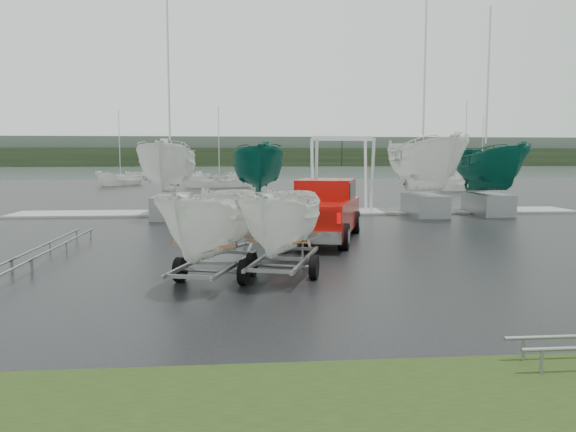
# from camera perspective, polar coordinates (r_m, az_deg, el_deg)

# --- Properties ---
(ground_plane) EXTENTS (120.00, 120.00, 0.00)m
(ground_plane) POSITION_cam_1_polar(r_m,az_deg,el_deg) (17.53, 6.07, -3.90)
(ground_plane) COLOR black
(ground_plane) RESTS_ON ground
(lake) EXTENTS (300.00, 300.00, 0.00)m
(lake) POSITION_cam_1_polar(r_m,az_deg,el_deg) (117.02, -3.53, 4.51)
(lake) COLOR gray
(lake) RESTS_ON ground
(grass_verge) EXTENTS (40.00, 40.00, 0.00)m
(grass_verge) POSITION_cam_1_polar(r_m,az_deg,el_deg) (7.46, 23.63, -18.22)
(grass_verge) COLOR black
(grass_verge) RESTS_ON ground
(dock) EXTENTS (30.00, 3.00, 0.12)m
(dock) POSITION_cam_1_polar(r_m,az_deg,el_deg) (30.27, 1.28, 0.40)
(dock) COLOR gray
(dock) RESTS_ON ground
(treeline) EXTENTS (300.00, 8.00, 6.00)m
(treeline) POSITION_cam_1_polar(r_m,az_deg,el_deg) (186.96, -4.16, 5.98)
(treeline) COLOR black
(treeline) RESTS_ON ground
(far_hill) EXTENTS (300.00, 6.00, 10.00)m
(far_hill) POSITION_cam_1_polar(r_m,az_deg,el_deg) (194.97, -4.21, 6.57)
(far_hill) COLOR #4C5651
(far_hill) RESTS_ON ground
(pickup_truck) EXTENTS (4.01, 6.86, 2.16)m
(pickup_truck) POSITION_cam_1_polar(r_m,az_deg,el_deg) (20.75, 3.58, 0.80)
(pickup_truck) COLOR #960C08
(pickup_truck) RESTS_ON ground
(trailer_hitched) EXTENTS (2.18, 3.79, 5.03)m
(trailer_hitched) POSITION_cam_1_polar(r_m,az_deg,el_deg) (13.99, -0.41, 4.87)
(trailer_hitched) COLOR gray
(trailer_hitched) RESTS_ON ground
(trailer_parked) EXTENTS (2.22, 3.79, 5.19)m
(trailer_parked) POSITION_cam_1_polar(r_m,az_deg,el_deg) (13.48, -7.64, 5.13)
(trailer_parked) COLOR gray
(trailer_parked) RESTS_ON ground
(boat_hoist) EXTENTS (3.30, 2.18, 4.12)m
(boat_hoist) POSITION_cam_1_polar(r_m,az_deg,el_deg) (30.46, 5.49, 5.35)
(boat_hoist) COLOR silver
(boat_hoist) RESTS_ON ground
(keelboat_0) EXTENTS (2.64, 3.20, 10.81)m
(keelboat_0) POSITION_cam_1_polar(r_m,az_deg,el_deg) (28.15, -12.04, 8.30)
(keelboat_0) COLOR gray
(keelboat_0) RESTS_ON ground
(keelboat_1) EXTENTS (2.51, 3.20, 7.77)m
(keelboat_1) POSITION_cam_1_polar(r_m,az_deg,el_deg) (28.17, -2.99, 7.99)
(keelboat_1) COLOR gray
(keelboat_1) RESTS_ON ground
(keelboat_2) EXTENTS (2.94, 3.20, 11.12)m
(keelboat_2) POSITION_cam_1_polar(r_m,az_deg,el_deg) (29.58, 13.90, 9.07)
(keelboat_2) COLOR gray
(keelboat_2) RESTS_ON ground
(keelboat_3) EXTENTS (2.55, 3.20, 10.73)m
(keelboat_3) POSITION_cam_1_polar(r_m,az_deg,el_deg) (31.13, 19.85, 7.60)
(keelboat_3) COLOR gray
(keelboat_3) RESTS_ON ground
(mast_rack_0) EXTENTS (0.56, 6.50, 0.06)m
(mast_rack_0) POSITION_cam_1_polar(r_m,az_deg,el_deg) (18.98, -22.34, -2.49)
(mast_rack_0) COLOR gray
(mast_rack_0) RESTS_ON ground
(moored_boat_0) EXTENTS (3.43, 3.44, 11.23)m
(moored_boat_0) POSITION_cam_1_polar(r_m,az_deg,el_deg) (62.45, -16.62, 3.00)
(moored_boat_0) COLOR silver
(moored_boat_0) RESTS_ON ground
(moored_boat_1) EXTENTS (3.37, 3.31, 11.69)m
(moored_boat_1) POSITION_cam_1_polar(r_m,az_deg,el_deg) (56.71, -6.98, 2.92)
(moored_boat_1) COLOR silver
(moored_boat_1) RESTS_ON ground
(moored_boat_2) EXTENTS (3.53, 3.50, 11.45)m
(moored_boat_2) POSITION_cam_1_polar(r_m,az_deg,el_deg) (53.58, 17.45, 2.52)
(moored_boat_2) COLOR silver
(moored_boat_2) RESTS_ON ground
(moored_boat_3) EXTENTS (3.84, 3.82, 11.62)m
(moored_boat_3) POSITION_cam_1_polar(r_m,az_deg,el_deg) (72.12, 19.04, 3.29)
(moored_boat_3) COLOR silver
(moored_boat_3) RESTS_ON ground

